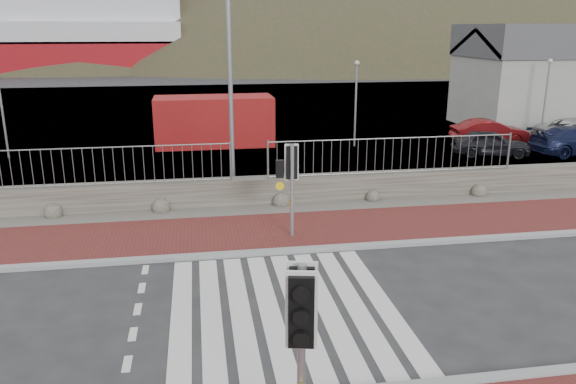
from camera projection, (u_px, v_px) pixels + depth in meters
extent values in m
plane|color=#28282B|center=(284.00, 310.00, 11.64)|extent=(220.00, 220.00, 0.00)
cube|color=maroon|center=(259.00, 233.00, 15.89)|extent=(40.00, 3.00, 0.08)
cube|color=gray|center=(266.00, 252.00, 14.47)|extent=(40.00, 0.25, 0.12)
cube|color=silver|center=(181.00, 317.00, 11.32)|extent=(0.42, 5.60, 0.01)
cube|color=silver|center=(211.00, 315.00, 11.41)|extent=(0.42, 5.60, 0.01)
cube|color=silver|center=(241.00, 313.00, 11.50)|extent=(0.42, 5.60, 0.01)
cube|color=silver|center=(270.00, 310.00, 11.59)|extent=(0.42, 5.60, 0.01)
cube|color=silver|center=(298.00, 308.00, 11.69)|extent=(0.42, 5.60, 0.01)
cube|color=silver|center=(326.00, 306.00, 11.78)|extent=(0.42, 5.60, 0.01)
cube|color=silver|center=(354.00, 304.00, 11.87)|extent=(0.42, 5.60, 0.01)
cube|color=silver|center=(381.00, 302.00, 11.97)|extent=(0.42, 5.60, 0.01)
cube|color=#59544C|center=(252.00, 211.00, 17.79)|extent=(40.00, 1.50, 0.06)
cube|color=#4A463D|center=(250.00, 191.00, 18.43)|extent=(40.00, 0.60, 0.90)
cylinder|color=gray|center=(92.00, 148.00, 17.07)|extent=(8.40, 0.04, 0.04)
cylinder|color=gray|center=(231.00, 162.00, 17.89)|extent=(0.07, 0.07, 1.20)
cylinder|color=gray|center=(393.00, 138.00, 18.56)|extent=(8.40, 0.04, 0.04)
cylinder|color=gray|center=(268.00, 161.00, 18.08)|extent=(0.07, 0.07, 1.20)
cylinder|color=gray|center=(509.00, 152.00, 19.38)|extent=(0.07, 0.07, 1.20)
cube|color=#4C4C4F|center=(220.00, 113.00, 38.05)|extent=(120.00, 40.00, 0.50)
cube|color=#3F4C54|center=(207.00, 73.00, 71.18)|extent=(220.00, 50.00, 0.05)
cube|color=#9E9E99|center=(567.00, 91.00, 33.02)|extent=(12.00, 6.00, 4.00)
cube|color=#4C4C51|center=(574.00, 40.00, 32.20)|extent=(12.20, 6.20, 1.80)
ellipsoid|color=#323520|center=(122.00, 179.00, 98.18)|extent=(106.40, 68.40, 76.00)
ellipsoid|color=#323520|center=(368.00, 200.00, 106.85)|extent=(140.00, 90.00, 100.00)
cylinder|color=gray|center=(301.00, 364.00, 7.32)|extent=(0.11, 0.11, 2.82)
cube|color=black|center=(302.00, 305.00, 7.08)|extent=(0.44, 0.32, 1.06)
sphere|color=#0CE53F|center=(302.00, 326.00, 7.16)|extent=(0.15, 0.15, 0.15)
cylinder|color=gray|center=(292.00, 192.00, 15.19)|extent=(0.10, 0.10, 2.66)
cube|color=#E8B40D|center=(292.00, 204.00, 15.29)|extent=(0.14, 0.08, 0.21)
cube|color=black|center=(292.00, 163.00, 14.97)|extent=(0.39, 0.25, 1.00)
sphere|color=red|center=(292.00, 153.00, 14.89)|extent=(0.14, 0.14, 0.14)
cube|color=black|center=(280.00, 169.00, 14.97)|extent=(0.22, 0.16, 0.48)
cylinder|color=gray|center=(230.00, 71.00, 18.03)|extent=(0.15, 0.15, 8.53)
cube|color=#9D1911|center=(214.00, 121.00, 27.59)|extent=(5.75, 2.45, 2.38)
imported|color=black|center=(491.00, 143.00, 25.43)|extent=(3.67, 2.32, 1.17)
imported|color=#620E10|center=(489.00, 132.00, 27.94)|extent=(3.83, 1.66, 1.23)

